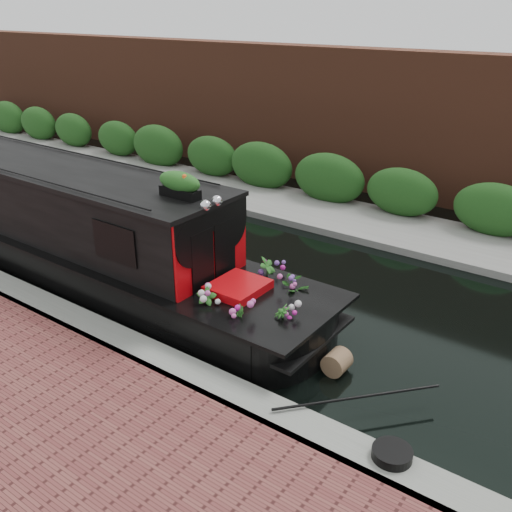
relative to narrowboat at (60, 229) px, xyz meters
The scene contains 8 objects.
ground 3.24m from the narrowboat, 34.00° to the left, with size 80.00×80.00×0.00m, color black.
near_bank_coping 3.14m from the narrowboat, 30.82° to the right, with size 40.00×0.60×0.50m, color gray.
far_bank_path 6.55m from the narrowboat, 66.43° to the left, with size 40.00×2.40×0.34m, color gray.
far_hedge 7.38m from the narrowboat, 69.25° to the left, with size 40.00×1.10×2.80m, color #1C4617.
far_brick_wall 9.36m from the narrowboat, 73.83° to the left, with size 40.00×1.00×8.00m, color #592E1E.
narrowboat is the anchor object (origin of this frame).
rope_fender 6.60m from the narrowboat, ahead, with size 0.37×0.37×0.36m, color brown.
coiled_mooring_rope 8.22m from the narrowboat, 10.05° to the right, with size 0.48×0.48×0.12m, color black.
Camera 1 is at (7.23, -8.28, 5.13)m, focal length 40.00 mm.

